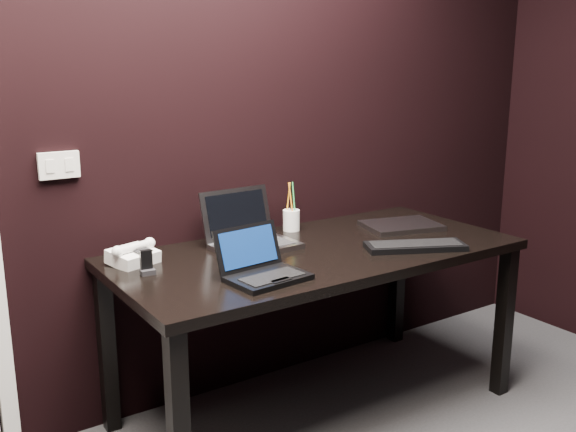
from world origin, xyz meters
TOP-DOWN VIEW (x-y plane):
  - wall_back at (0.00, 1.80)m, footprint 4.00×0.00m
  - wall_switch at (-0.62, 1.79)m, footprint 0.15×0.02m
  - desk at (0.30, 1.40)m, footprint 1.70×0.80m
  - netbook at (-0.09, 1.20)m, footprint 0.30×0.27m
  - silver_laptop at (0.08, 1.58)m, footprint 0.35×0.32m
  - ext_keyboard at (0.64, 1.17)m, footprint 0.43×0.31m
  - closed_laptop at (0.83, 1.46)m, footprint 0.39×0.32m
  - desk_phone at (-0.41, 1.62)m, footprint 0.20×0.19m
  - mobile_phone at (-0.41, 1.48)m, footprint 0.06×0.05m
  - pen_cup at (0.38, 1.71)m, footprint 0.10×0.10m

SIDE VIEW (x-z plane):
  - desk at x=0.30m, z-range 0.29..1.03m
  - closed_laptop at x=0.83m, z-range 0.74..0.76m
  - ext_keyboard at x=0.64m, z-range 0.74..0.77m
  - mobile_phone at x=-0.41m, z-range 0.73..0.82m
  - desk_phone at x=-0.41m, z-range 0.73..0.82m
  - netbook at x=-0.09m, z-range 0.69..0.86m
  - silver_laptop at x=0.08m, z-range 0.67..0.90m
  - pen_cup at x=0.38m, z-range 0.68..0.91m
  - wall_switch at x=-0.62m, z-range 1.07..1.17m
  - wall_back at x=0.00m, z-range -0.70..3.30m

